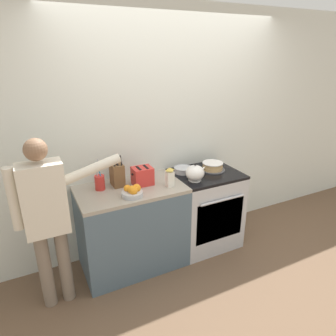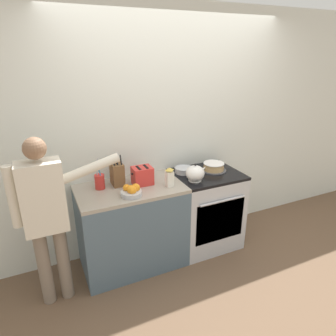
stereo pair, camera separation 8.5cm
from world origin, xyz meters
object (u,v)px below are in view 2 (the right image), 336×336
fruit_bowl (132,191)px  person_baker (46,211)px  layer_cake (214,167)px  milk_carton (169,177)px  stove_range (205,209)px  toaster (142,176)px  tea_kettle (195,173)px  utensil_crock (100,181)px  mixing_bowl (184,170)px  knife_block (117,174)px

fruit_bowl → person_baker: 0.74m
fruit_bowl → layer_cake: bearing=11.5°
fruit_bowl → milk_carton: size_ratio=1.00×
stove_range → fruit_bowl: bearing=-169.6°
layer_cake → toaster: size_ratio=1.34×
tea_kettle → utensil_crock: (-0.93, 0.22, -0.00)m
stove_range → milk_carton: size_ratio=4.54×
stove_range → person_baker: person_baker is taller
stove_range → toaster: 0.91m
stove_range → person_baker: 1.73m
stove_range → toaster: (-0.74, 0.03, 0.53)m
stove_range → tea_kettle: 0.58m
tea_kettle → toaster: size_ratio=1.12×
utensil_crock → toaster: bearing=-9.6°
stove_range → mixing_bowl: mixing_bowl is taller
stove_range → fruit_bowl: 1.05m
mixing_bowl → person_baker: 1.47m
knife_block → fruit_bowl: size_ratio=1.63×
mixing_bowl → toaster: toaster is taller
stove_range → utensil_crock: size_ratio=2.93×
milk_carton → utensil_crock: bearing=159.8°
mixing_bowl → fruit_bowl: fruit_bowl is taller
stove_range → knife_block: size_ratio=2.80×
stove_range → milk_carton: bearing=-165.7°
stove_range → person_baker: size_ratio=0.58×
layer_cake → mixing_bowl: (-0.33, 0.09, -0.01)m
tea_kettle → fruit_bowl: 0.70m
layer_cake → toaster: bearing=-179.5°
tea_kettle → person_baker: bearing=-177.3°
person_baker → stove_range: bearing=11.5°
knife_block → utensil_crock: knife_block is taller
mixing_bowl → milk_carton: 0.39m
utensil_crock → person_baker: size_ratio=0.20×
mixing_bowl → knife_block: bearing=-179.7°
person_baker → layer_cake: bearing=12.4°
stove_range → knife_block: (-0.97, 0.12, 0.56)m
milk_carton → fruit_bowl: bearing=-174.6°
stove_range → milk_carton: (-0.52, -0.13, 0.54)m
knife_block → utensil_crock: size_ratio=1.05×
tea_kettle → toaster: (-0.52, 0.15, 0.01)m
milk_carton → toaster: bearing=143.6°
tea_kettle → knife_block: knife_block is taller
stove_range → fruit_bowl: (-0.92, -0.17, 0.49)m
stove_range → toaster: bearing=177.5°
fruit_bowl → milk_carton: milk_carton is taller
milk_carton → person_baker: 1.15m
tea_kettle → mixing_bowl: (-0.01, 0.24, -0.05)m
stove_range → layer_cake: layer_cake is taller
toaster → milk_carton: milk_carton is taller
fruit_bowl → milk_carton: (0.40, 0.04, 0.05)m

